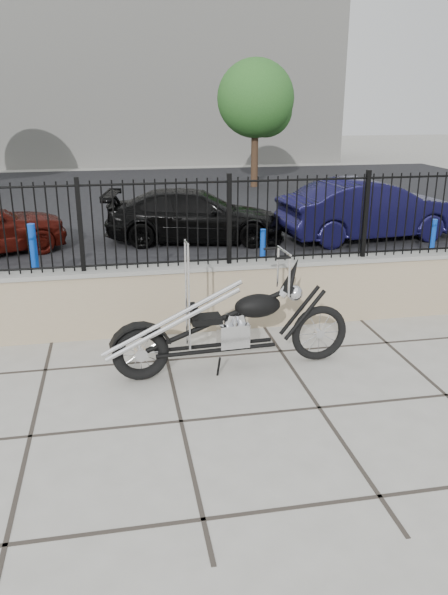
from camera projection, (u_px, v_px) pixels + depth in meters
name	position (u px, v px, depth m)	size (l,w,h in m)	color
ground_plane	(181.00, 421.00, 5.99)	(90.00, 90.00, 0.00)	#99968E
parking_lot	(133.00, 208.00, 17.60)	(30.00, 30.00, 0.00)	black
retaining_wall	(159.00, 300.00, 8.15)	(14.00, 0.36, 0.96)	gray
iron_fence	(156.00, 224.00, 7.80)	(14.00, 0.08, 1.20)	black
background_building	(118.00, 80.00, 29.29)	(22.00, 6.00, 8.00)	beige
chopper_motorcycle	(229.00, 306.00, 6.86)	(2.80, 0.49, 1.68)	black
car_black	(195.00, 216.00, 13.35)	(1.66, 4.09, 1.19)	black
car_blue	(370.00, 210.00, 13.50)	(1.48, 4.25, 1.40)	black
bollard_a	(34.00, 256.00, 10.01)	(0.14, 0.14, 1.14)	#0B39AC
bollard_b	(263.00, 252.00, 10.87)	(0.10, 0.10, 0.86)	blue
bollard_c	(432.00, 241.00, 11.59)	(0.11, 0.11, 0.90)	#0D17CD
tree_right	(256.00, 95.00, 20.75)	(2.77, 2.77, 4.68)	#382619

